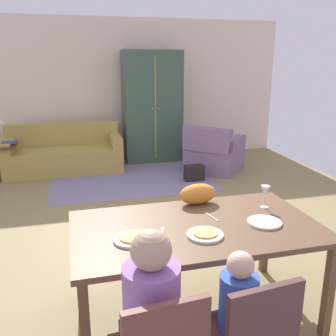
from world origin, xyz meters
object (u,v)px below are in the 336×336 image
plate_near_man (132,239)px  armoire (152,107)px  cat (198,194)px  book_lower (10,144)px  plate_near_woman (264,222)px  wine_glass (265,192)px  plate_near_child (205,235)px  person_man (150,329)px  couch (64,154)px  handbag (194,173)px  person_child (234,327)px  book_upper (9,142)px  dining_table (196,234)px  armchair (213,153)px

plate_near_man → armoire: (1.22, 4.88, 0.28)m
cat → book_lower: size_ratio=1.45×
plate_near_woman → wine_glass: size_ratio=1.34×
wine_glass → cat: (-0.49, 0.22, -0.05)m
plate_near_child → person_man: size_ratio=0.23×
plate_near_child → book_lower: bearing=112.7°
cat → couch: 4.18m
wine_glass → book_lower: bearing=121.7°
plate_near_woman → handbag: size_ratio=0.78×
plate_near_man → person_man: person_man is taller
person_child → cat: cat is taller
book_upper → dining_table: bearing=-66.2°
plate_near_man → armchair: armchair is taller
couch → plate_near_woman: bearing=-72.0°
armchair → book_lower: 3.45m
plate_near_man → book_lower: plate_near_man is taller
plate_near_child → person_child: bearing=-90.4°
person_man → book_lower: 5.01m
couch → book_lower: 0.92m
plate_near_child → wine_glass: wine_glass is taller
plate_near_child → plate_near_man: bearing=173.0°
armchair → cat: bearing=-113.8°
plate_near_man → handbag: plate_near_man is taller
dining_table → plate_near_man: bearing=-166.2°
plate_near_man → cat: 0.83m
person_child → plate_near_man: bearing=130.3°
plate_near_man → book_upper: bearing=107.4°
dining_table → person_man: (-0.49, -0.69, -0.18)m
armchair → plate_near_woman: bearing=-106.3°
wine_glass → armchair: size_ratio=0.15×
plate_near_man → plate_near_child: same height
armoire → handbag: armoire is taller
person_man → book_upper: bearing=105.4°
plate_near_woman → cat: size_ratio=0.78×
plate_near_woman → person_child: bearing=-129.7°
person_child → armoire: size_ratio=0.44×
plate_near_woman → cat: (-0.34, 0.50, 0.08)m
plate_near_man → person_man: 0.62m
wine_glass → book_lower: wine_glass is taller
cat → handbag: bearing=66.5°
wine_glass → plate_near_man: bearing=-165.1°
armchair → book_lower: size_ratio=5.50×
wine_glass → handbag: bearing=81.7°
dining_table → couch: couch is taller
person_child → couch: bearing=100.8°
book_lower → person_man: bearing=-74.8°
person_child → book_upper: (-1.81, 4.80, 0.19)m
armchair → handbag: armchair is taller
armchair → book_lower: armchair is taller
person_child → handbag: 4.09m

